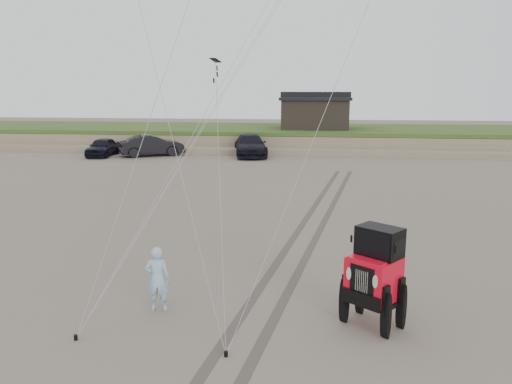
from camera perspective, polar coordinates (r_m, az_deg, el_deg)
ground at (r=11.65m, az=-5.36°, el=-15.60°), size 160.00×160.00×0.00m
dune_ridge at (r=47.86m, az=4.31°, el=6.26°), size 160.00×14.25×1.73m
cabin at (r=47.14m, az=6.78°, el=9.07°), size 6.40×5.40×3.35m
truck_a at (r=42.26m, az=-17.16°, el=4.93°), size 2.09×4.43×1.47m
truck_b at (r=41.37m, az=-11.84°, el=5.23°), size 5.37×4.05×1.69m
truck_c at (r=40.48m, az=-0.65°, el=5.36°), size 3.58×6.33×1.73m
jeep at (r=11.80m, az=13.25°, el=-10.57°), size 4.73×5.23×1.85m
man at (r=12.51m, az=-11.19°, el=-9.71°), size 0.64×0.47×1.63m
stake_main at (r=11.90m, az=-19.91°, el=-15.36°), size 0.08×0.08×0.12m
stake_aux at (r=10.65m, az=-3.45°, el=-17.98°), size 0.08×0.08×0.12m
tire_tracks at (r=18.86m, az=5.87°, el=-4.77°), size 5.22×29.74×0.01m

